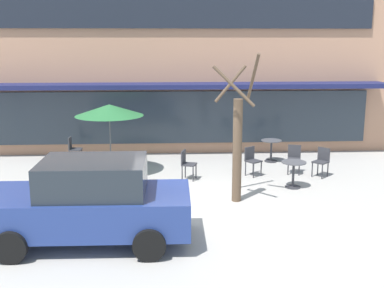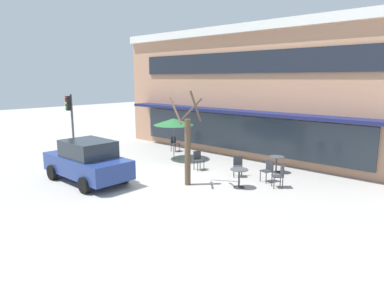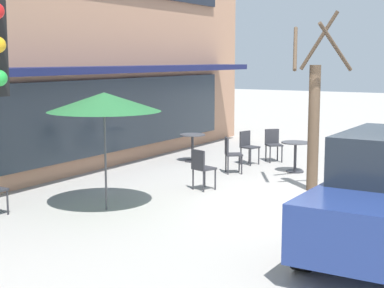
% 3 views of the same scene
% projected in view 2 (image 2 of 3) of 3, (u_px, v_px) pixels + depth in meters
% --- Properties ---
extents(ground_plane, '(80.00, 80.00, 0.00)m').
position_uv_depth(ground_plane, '(156.00, 181.00, 14.47)').
color(ground_plane, '#ADA8A0').
extents(building_facade, '(17.45, 9.10, 7.04)m').
position_uv_depth(building_facade, '(275.00, 91.00, 21.09)').
color(building_facade, tan).
rests_on(building_facade, ground).
extents(cafe_table_near_wall, '(0.70, 0.70, 0.76)m').
position_uv_depth(cafe_table_near_wall, '(239.00, 175.00, 13.42)').
color(cafe_table_near_wall, '#333338').
rests_on(cafe_table_near_wall, ground).
extents(cafe_table_streetside, '(0.70, 0.70, 0.76)m').
position_uv_depth(cafe_table_streetside, '(276.00, 162.00, 15.60)').
color(cafe_table_streetside, '#333338').
rests_on(cafe_table_streetside, ground).
extents(patio_umbrella_green_folded, '(2.10, 2.10, 2.20)m').
position_uv_depth(patio_umbrella_green_folded, '(174.00, 122.00, 17.89)').
color(patio_umbrella_green_folded, '#4C4C51').
rests_on(patio_umbrella_green_folded, ground).
extents(cafe_chair_0, '(0.57, 0.57, 0.89)m').
position_uv_depth(cafe_chair_0, '(279.00, 175.00, 13.45)').
color(cafe_chair_0, '#333338').
rests_on(cafe_chair_0, ground).
extents(cafe_chair_1, '(0.41, 0.41, 0.89)m').
position_uv_depth(cafe_chair_1, '(174.00, 143.00, 20.21)').
color(cafe_chair_1, '#333338').
rests_on(cafe_chair_1, ground).
extents(cafe_chair_2, '(0.56, 0.56, 0.89)m').
position_uv_depth(cafe_chair_2, '(238.00, 165.00, 15.01)').
color(cafe_chair_2, '#333338').
rests_on(cafe_chair_2, ground).
extents(cafe_chair_3, '(0.51, 0.51, 0.89)m').
position_uv_depth(cafe_chair_3, '(198.00, 159.00, 16.11)').
color(cafe_chair_3, '#333338').
rests_on(cafe_chair_3, ground).
extents(cafe_chair_4, '(0.49, 0.49, 0.89)m').
position_uv_depth(cafe_chair_4, '(268.00, 169.00, 14.25)').
color(cafe_chair_4, '#333338').
rests_on(cafe_chair_4, ground).
extents(parked_sedan, '(4.23, 2.07, 1.76)m').
position_uv_depth(parked_sedan, '(87.00, 161.00, 14.19)').
color(parked_sedan, navy).
rests_on(parked_sedan, ground).
extents(street_tree, '(1.18, 1.30, 3.82)m').
position_uv_depth(street_tree, '(188.00, 146.00, 13.61)').
color(street_tree, brown).
rests_on(street_tree, ground).
extents(traffic_light_pole, '(0.26, 0.44, 3.40)m').
position_uv_depth(traffic_light_pole, '(70.00, 114.00, 19.09)').
color(traffic_light_pole, '#47474C').
rests_on(traffic_light_pole, ground).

